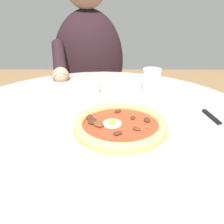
% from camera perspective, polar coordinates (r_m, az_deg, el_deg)
% --- Properties ---
extents(dining_table, '(1.02, 1.02, 0.73)m').
position_cam_1_polar(dining_table, '(0.78, -2.68, -10.08)').
color(dining_table, '#999993').
rests_on(dining_table, ground).
extents(pizza_on_plate, '(0.30, 0.30, 0.04)m').
position_cam_1_polar(pizza_on_plate, '(0.68, 1.81, -3.24)').
color(pizza_on_plate, white).
rests_on(pizza_on_plate, dining_table).
extents(water_glass, '(0.07, 0.07, 0.09)m').
position_cam_1_polar(water_glass, '(0.95, 8.89, 6.76)').
color(water_glass, silver).
rests_on(water_glass, dining_table).
extents(steak_knife, '(0.21, 0.05, 0.01)m').
position_cam_1_polar(steak_knife, '(0.79, 22.53, -2.02)').
color(steak_knife, silver).
rests_on(steak_knife, dining_table).
extents(ramekin_capers, '(0.07, 0.07, 0.03)m').
position_cam_1_polar(ramekin_capers, '(0.93, -4.98, 5.30)').
color(ramekin_capers, white).
rests_on(ramekin_capers, dining_table).
extents(fork_utensil, '(0.17, 0.09, 0.00)m').
position_cam_1_polar(fork_utensil, '(1.04, -15.43, 5.62)').
color(fork_utensil, '#BCBCC1').
rests_on(fork_utensil, dining_table).
extents(diner_person, '(0.52, 0.39, 1.18)m').
position_cam_1_polar(diner_person, '(1.45, -4.99, 3.80)').
color(diner_person, '#282833').
rests_on(diner_person, ground).
extents(cafe_chair_diner, '(0.44, 0.44, 0.82)m').
position_cam_1_polar(cafe_chair_diner, '(1.58, -5.12, 4.81)').
color(cafe_chair_diner, '#957050').
rests_on(cafe_chair_diner, ground).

